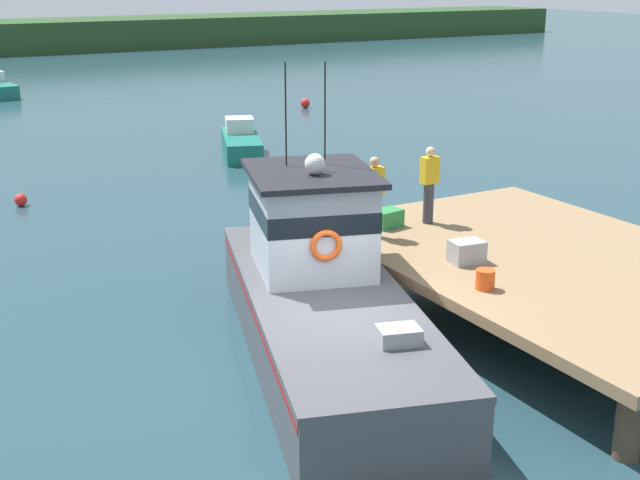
% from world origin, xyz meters
% --- Properties ---
extents(ground_plane, '(200.00, 200.00, 0.00)m').
position_xyz_m(ground_plane, '(0.00, 0.00, 0.00)').
color(ground_plane, '#23424C').
extents(dock, '(6.00, 9.00, 1.20)m').
position_xyz_m(dock, '(4.80, 0.00, 1.07)').
color(dock, '#4C3D2D').
rests_on(dock, ground).
extents(main_fishing_boat, '(4.77, 9.90, 4.80)m').
position_xyz_m(main_fishing_boat, '(0.37, 1.08, 1.01)').
color(main_fishing_boat, '#4C4C51').
rests_on(main_fishing_boat, ground).
extents(crate_stack_near_edge, '(0.66, 0.53, 0.37)m').
position_xyz_m(crate_stack_near_edge, '(3.17, 3.20, 1.38)').
color(crate_stack_near_edge, '#2D8442').
rests_on(crate_stack_near_edge, dock).
extents(crate_single_by_cleat, '(0.65, 0.52, 0.41)m').
position_xyz_m(crate_single_by_cleat, '(3.18, 0.61, 1.40)').
color(crate_single_by_cleat, '#9E9EA3').
rests_on(crate_single_by_cleat, dock).
extents(bait_bucket, '(0.32, 0.32, 0.34)m').
position_xyz_m(bait_bucket, '(2.59, -0.61, 1.37)').
color(bait_bucket, '#E04C19').
rests_on(bait_bucket, dock).
extents(deckhand_by_the_boat, '(0.36, 0.22, 1.63)m').
position_xyz_m(deckhand_by_the_boat, '(4.08, 3.01, 2.06)').
color(deckhand_by_the_boat, '#383842').
rests_on(deckhand_by_the_boat, dock).
extents(deckhand_further_back, '(0.36, 0.22, 1.63)m').
position_xyz_m(deckhand_further_back, '(2.55, 2.77, 2.06)').
color(deckhand_further_back, '#383842').
rests_on(deckhand_further_back, dock).
extents(moored_boat_mid_harbor, '(2.56, 4.84, 1.22)m').
position_xyz_m(moored_boat_mid_harbor, '(5.93, 16.75, 0.42)').
color(moored_boat_mid_harbor, '#196B5B').
rests_on(moored_boat_mid_harbor, ground).
extents(mooring_buoy_channel_marker, '(0.35, 0.35, 0.35)m').
position_xyz_m(mooring_buoy_channel_marker, '(-2.41, 13.20, 0.17)').
color(mooring_buoy_channel_marker, red).
rests_on(mooring_buoy_channel_marker, ground).
extents(mooring_buoy_spare_mooring, '(0.44, 0.44, 0.44)m').
position_xyz_m(mooring_buoy_spare_mooring, '(12.94, 24.81, 0.22)').
color(mooring_buoy_spare_mooring, red).
rests_on(mooring_buoy_spare_mooring, ground).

